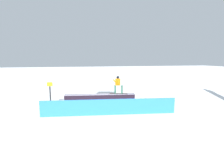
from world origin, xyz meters
name	(u,v)px	position (x,y,z in m)	size (l,w,h in m)	color
ground_plane	(100,101)	(0.00, 0.00, 0.00)	(120.00, 120.00, 0.00)	white
grind_box	(100,98)	(0.00, 0.00, 0.26)	(5.73, 1.21, 0.58)	black
snowboarder	(118,84)	(-1.47, 0.17, 1.38)	(1.48, 0.74, 1.48)	black
safety_fence	(109,107)	(0.00, 3.71, 0.50)	(8.34, 0.06, 0.99)	#3083E3
trail_marker	(50,93)	(3.83, 0.33, 0.93)	(0.40, 0.10, 1.72)	#262628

